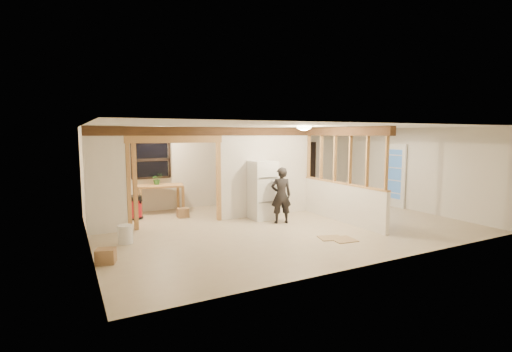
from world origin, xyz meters
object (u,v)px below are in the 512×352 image
shop_vac (134,207)px  bookshelf (301,170)px  refrigerator (263,190)px  work_table (160,199)px  woman (281,195)px

shop_vac → bookshelf: size_ratio=0.32×
refrigerator → shop_vac: bearing=153.2°
refrigerator → work_table: refrigerator is taller
work_table → bookshelf: size_ratio=0.65×
work_table → bookshelf: (5.07, 0.14, 0.60)m
refrigerator → woman: (0.18, -0.67, -0.06)m
refrigerator → bookshelf: (2.76, 2.19, 0.22)m
work_table → shop_vac: work_table is taller
bookshelf → work_table: bearing=-178.4°
woman → shop_vac: (-3.33, 2.25, -0.41)m
refrigerator → bookshelf: 3.53m
shop_vac → bookshelf: bearing=5.8°
work_table → shop_vac: size_ratio=2.06×
work_table → shop_vac: bearing=-139.1°
woman → bookshelf: size_ratio=0.72×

